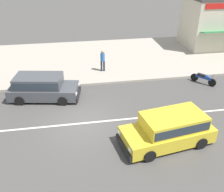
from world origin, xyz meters
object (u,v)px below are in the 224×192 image
object	(u,v)px
shopfront_corner_warung	(213,22)
minivan_dark_grey_4	(42,86)
minivan_yellow_1	(170,128)
motorcycle_0	(204,78)
pedestrian_near_clock	(103,59)

from	to	relation	value
shopfront_corner_warung	minivan_dark_grey_4	bearing A→B (deg)	-153.19
minivan_dark_grey_4	shopfront_corner_warung	world-z (taller)	shopfront_corner_warung
minivan_yellow_1	minivan_dark_grey_4	xyz separation A→B (m)	(-6.41, 5.62, -0.00)
minivan_dark_grey_4	shopfront_corner_warung	distance (m)	17.52
motorcycle_0	shopfront_corner_warung	size ratio (longest dim) A/B	0.30
motorcycle_0	minivan_dark_grey_4	bearing A→B (deg)	-178.66
motorcycle_0	shopfront_corner_warung	bearing A→B (deg)	60.12
pedestrian_near_clock	minivan_yellow_1	bearing A→B (deg)	-77.24
motorcycle_0	minivan_yellow_1	bearing A→B (deg)	-129.16
motorcycle_0	pedestrian_near_clock	xyz separation A→B (m)	(-6.83, 3.12, 0.70)
minivan_dark_grey_4	motorcycle_0	world-z (taller)	minivan_dark_grey_4
minivan_dark_grey_4	motorcycle_0	xyz separation A→B (m)	(11.20, 0.26, -0.42)
pedestrian_near_clock	shopfront_corner_warung	xyz separation A→B (m)	(11.20, 4.49, 1.37)
shopfront_corner_warung	pedestrian_near_clock	bearing A→B (deg)	-158.16
minivan_yellow_1	minivan_dark_grey_4	bearing A→B (deg)	138.75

